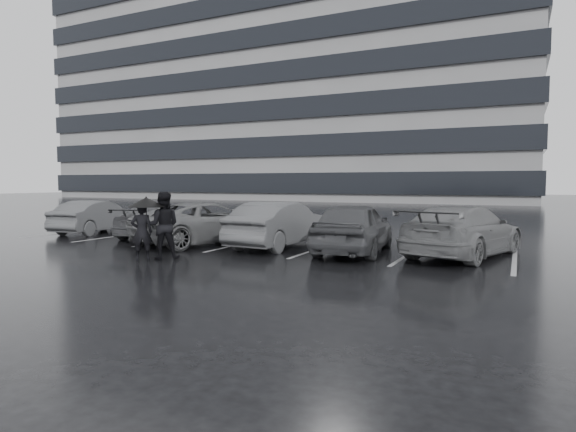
{
  "coord_description": "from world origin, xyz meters",
  "views": [
    {
      "loc": [
        6.27,
        -11.74,
        2.1
      ],
      "look_at": [
        0.12,
        1.0,
        1.1
      ],
      "focal_mm": 30.0,
      "sensor_mm": 36.0,
      "label": 1
    }
  ],
  "objects_px": {
    "car_main": "(354,227)",
    "car_west_a": "(280,224)",
    "car_west_d": "(96,217)",
    "pedestrian_right": "(163,225)",
    "car_west_b": "(207,223)",
    "car_east": "(463,231)",
    "pedestrian_left": "(142,232)",
    "car_west_c": "(157,221)"
  },
  "relations": [
    {
      "from": "car_main",
      "to": "car_west_a",
      "type": "relative_size",
      "value": 1.0
    },
    {
      "from": "car_west_d",
      "to": "pedestrian_right",
      "type": "xyz_separation_m",
      "value": [
        7.03,
        -4.16,
        0.25
      ]
    },
    {
      "from": "car_west_b",
      "to": "car_west_d",
      "type": "relative_size",
      "value": 1.25
    },
    {
      "from": "car_west_d",
      "to": "car_east",
      "type": "xyz_separation_m",
      "value": [
        14.33,
        -0.09,
        0.05
      ]
    },
    {
      "from": "pedestrian_left",
      "to": "car_west_a",
      "type": "bearing_deg",
      "value": -157.94
    },
    {
      "from": "car_west_d",
      "to": "car_east",
      "type": "bearing_deg",
      "value": 170.98
    },
    {
      "from": "car_west_a",
      "to": "car_west_b",
      "type": "xyz_separation_m",
      "value": [
        -2.68,
        -0.22,
        -0.03
      ]
    },
    {
      "from": "pedestrian_right",
      "to": "car_east",
      "type": "bearing_deg",
      "value": 175.28
    },
    {
      "from": "pedestrian_right",
      "to": "pedestrian_left",
      "type": "bearing_deg",
      "value": 12.19
    },
    {
      "from": "car_west_c",
      "to": "pedestrian_left",
      "type": "distance_m",
      "value": 5.65
    },
    {
      "from": "car_west_c",
      "to": "pedestrian_left",
      "type": "bearing_deg",
      "value": 114.74
    },
    {
      "from": "car_west_b",
      "to": "pedestrian_right",
      "type": "distance_m",
      "value": 3.5
    },
    {
      "from": "car_west_b",
      "to": "car_west_c",
      "type": "relative_size",
      "value": 1.22
    },
    {
      "from": "pedestrian_right",
      "to": "car_west_c",
      "type": "bearing_deg",
      "value": -81.01
    },
    {
      "from": "car_west_b",
      "to": "car_west_d",
      "type": "distance_m",
      "value": 6.14
    },
    {
      "from": "car_west_d",
      "to": "car_east",
      "type": "distance_m",
      "value": 14.33
    },
    {
      "from": "car_east",
      "to": "pedestrian_right",
      "type": "distance_m",
      "value": 8.36
    },
    {
      "from": "car_west_b",
      "to": "car_main",
      "type": "bearing_deg",
      "value": -161.06
    },
    {
      "from": "car_west_b",
      "to": "car_west_c",
      "type": "height_order",
      "value": "car_west_b"
    },
    {
      "from": "car_east",
      "to": "car_west_d",
      "type": "bearing_deg",
      "value": 15.06
    },
    {
      "from": "car_main",
      "to": "car_west_a",
      "type": "xyz_separation_m",
      "value": [
        -2.58,
        0.21,
        -0.03
      ]
    },
    {
      "from": "car_west_a",
      "to": "car_east",
      "type": "xyz_separation_m",
      "value": [
        5.56,
        0.48,
        -0.01
      ]
    },
    {
      "from": "car_west_a",
      "to": "car_west_c",
      "type": "xyz_separation_m",
      "value": [
        -5.54,
        0.52,
        -0.13
      ]
    },
    {
      "from": "car_west_b",
      "to": "pedestrian_left",
      "type": "xyz_separation_m",
      "value": [
        0.56,
        -3.76,
        0.06
      ]
    },
    {
      "from": "car_main",
      "to": "car_west_b",
      "type": "height_order",
      "value": "car_main"
    },
    {
      "from": "car_west_d",
      "to": "car_west_a",
      "type": "bearing_deg",
      "value": 167.59
    },
    {
      "from": "car_west_a",
      "to": "car_west_c",
      "type": "distance_m",
      "value": 5.57
    },
    {
      "from": "pedestrian_left",
      "to": "pedestrian_right",
      "type": "height_order",
      "value": "pedestrian_right"
    },
    {
      "from": "pedestrian_left",
      "to": "pedestrian_right",
      "type": "distance_m",
      "value": 0.58
    },
    {
      "from": "car_east",
      "to": "pedestrian_left",
      "type": "height_order",
      "value": "pedestrian_left"
    },
    {
      "from": "car_west_d",
      "to": "pedestrian_left",
      "type": "bearing_deg",
      "value": 136.89
    },
    {
      "from": "car_west_d",
      "to": "pedestrian_left",
      "type": "xyz_separation_m",
      "value": [
        6.65,
        -4.56,
        0.1
      ]
    },
    {
      "from": "car_west_b",
      "to": "pedestrian_right",
      "type": "relative_size",
      "value": 2.76
    },
    {
      "from": "car_west_c",
      "to": "pedestrian_left",
      "type": "relative_size",
      "value": 2.71
    },
    {
      "from": "car_west_a",
      "to": "car_west_b",
      "type": "height_order",
      "value": "car_west_a"
    },
    {
      "from": "car_main",
      "to": "pedestrian_left",
      "type": "height_order",
      "value": "pedestrian_left"
    },
    {
      "from": "car_west_c",
      "to": "car_east",
      "type": "xyz_separation_m",
      "value": [
        11.1,
        -0.03,
        0.12
      ]
    },
    {
      "from": "car_west_c",
      "to": "car_west_d",
      "type": "distance_m",
      "value": 3.23
    },
    {
      "from": "car_west_b",
      "to": "car_east",
      "type": "relative_size",
      "value": 1.02
    },
    {
      "from": "car_west_b",
      "to": "pedestrian_right",
      "type": "height_order",
      "value": "pedestrian_right"
    },
    {
      "from": "car_west_d",
      "to": "car_west_b",
      "type": "bearing_deg",
      "value": 163.85
    },
    {
      "from": "car_west_a",
      "to": "pedestrian_left",
      "type": "relative_size",
      "value": 2.9
    }
  ]
}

